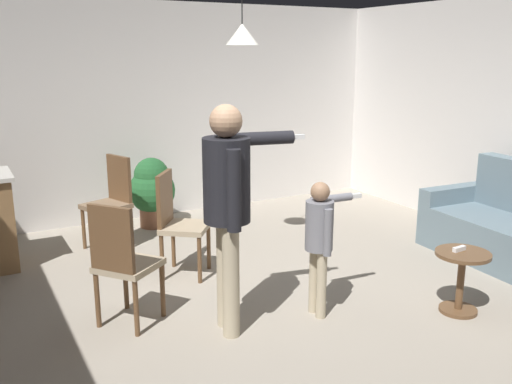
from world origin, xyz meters
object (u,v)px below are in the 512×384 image
(spare_remote_on_table, at_px, (459,249))
(potted_plant_corner, at_px, (152,189))
(person_child, at_px, (320,234))
(dining_chair_centre_back, at_px, (111,198))
(dining_chair_by_counter, at_px, (177,220))
(person_adult, at_px, (229,195))
(dining_chair_near_wall, at_px, (123,260))
(side_table_by_couch, at_px, (461,275))

(spare_remote_on_table, bearing_deg, potted_plant_corner, 112.94)
(person_child, height_order, dining_chair_centre_back, person_child)
(dining_chair_by_counter, relative_size, potted_plant_corner, 1.17)
(person_adult, height_order, dining_chair_near_wall, person_adult)
(side_table_by_couch, xyz_separation_m, person_child, (-1.04, 0.52, 0.36))
(dining_chair_centre_back, distance_m, spare_remote_on_table, 3.59)
(person_adult, bearing_deg, dining_chair_near_wall, -112.06)
(potted_plant_corner, bearing_deg, dining_chair_centre_back, -140.87)
(dining_chair_by_counter, height_order, spare_remote_on_table, dining_chair_by_counter)
(dining_chair_by_counter, height_order, dining_chair_centre_back, same)
(dining_chair_near_wall, xyz_separation_m, potted_plant_corner, (1.02, 2.40, -0.07))
(person_child, height_order, spare_remote_on_table, person_child)
(dining_chair_by_counter, relative_size, dining_chair_centre_back, 1.00)
(dining_chair_near_wall, bearing_deg, person_adult, 18.87)
(dining_chair_centre_back, height_order, spare_remote_on_table, dining_chair_centre_back)
(potted_plant_corner, bearing_deg, dining_chair_by_counter, -99.83)
(side_table_by_couch, xyz_separation_m, person_adult, (-1.79, 0.62, 0.75))
(person_adult, height_order, person_child, person_adult)
(spare_remote_on_table, bearing_deg, dining_chair_centre_back, 125.30)
(side_table_by_couch, xyz_separation_m, spare_remote_on_table, (-0.01, 0.04, 0.21))
(person_adult, relative_size, potted_plant_corner, 2.03)
(side_table_by_couch, distance_m, person_adult, 2.04)
(dining_chair_centre_back, bearing_deg, dining_chair_by_counter, 176.76)
(person_child, distance_m, dining_chair_by_counter, 1.53)
(dining_chair_by_counter, height_order, potted_plant_corner, dining_chair_by_counter)
(spare_remote_on_table, bearing_deg, dining_chair_by_counter, 133.35)
(side_table_by_couch, bearing_deg, potted_plant_corner, 112.81)
(dining_chair_centre_back, bearing_deg, spare_remote_on_table, -165.34)
(dining_chair_near_wall, distance_m, potted_plant_corner, 2.61)
(side_table_by_couch, height_order, person_child, person_child)
(person_adult, distance_m, person_child, 0.85)
(dining_chair_centre_back, relative_size, spare_remote_on_table, 7.69)
(potted_plant_corner, relative_size, spare_remote_on_table, 6.58)
(side_table_by_couch, bearing_deg, person_child, 153.71)
(side_table_by_couch, relative_size, person_child, 0.47)
(person_child, distance_m, potted_plant_corner, 2.99)
(person_child, distance_m, dining_chair_centre_back, 2.66)
(person_adult, height_order, spare_remote_on_table, person_adult)
(dining_chair_near_wall, distance_m, dining_chair_centre_back, 1.94)
(dining_chair_by_counter, bearing_deg, person_adult, 34.66)
(dining_chair_by_counter, distance_m, spare_remote_on_table, 2.52)
(person_child, height_order, dining_chair_near_wall, person_child)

